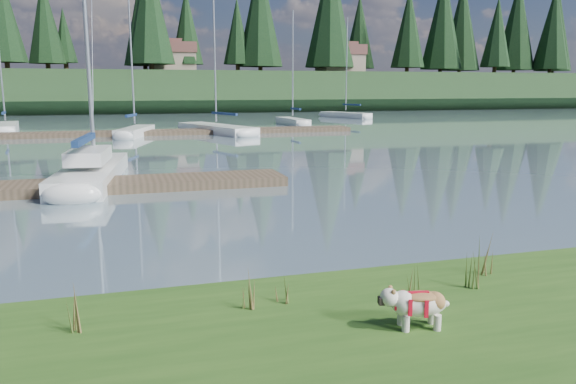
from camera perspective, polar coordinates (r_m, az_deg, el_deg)
name	(u,v)px	position (r m, az deg, el deg)	size (l,w,h in m)	color
ground	(140,135)	(39.58, -14.83, 5.61)	(200.00, 200.00, 0.00)	gray
ridge	(128,92)	(82.44, -15.93, 9.73)	(200.00, 20.00, 5.00)	#1D3419
bulldog	(418,303)	(7.03, 13.04, -10.89)	(0.86, 0.44, 0.51)	silver
sailboat_main	(95,167)	(21.06, -19.06, 2.42)	(2.53, 8.54, 12.14)	silver
dock_near	(28,189)	(18.90, -24.89, 0.30)	(16.00, 2.00, 0.30)	#4C3D2C
dock_far	(170,132)	(39.68, -11.94, 5.96)	(26.00, 2.20, 0.30)	#4C3D2C
sailboat_bg_1	(6,126)	(47.04, -26.70, 5.98)	(2.40, 7.69, 11.33)	silver
sailboat_bg_2	(137,130)	(39.51, -15.06, 6.08)	(3.08, 6.67, 10.03)	silver
sailboat_bg_3	(211,128)	(41.23, -7.85, 6.50)	(4.97, 9.63, 13.86)	silver
sailboat_bg_4	(291,121)	(49.23, 0.26, 7.26)	(1.51, 6.46, 9.64)	silver
sailboat_bg_5	(342,114)	(60.85, 5.46, 7.85)	(4.04, 7.24, 10.43)	silver
weed_0	(247,290)	(7.47, -4.23, -9.95)	(0.17, 0.14, 0.58)	#475B23
weed_1	(284,290)	(7.66, -0.45, -9.95)	(0.17, 0.14, 0.41)	#475B23
weed_2	(471,272)	(8.60, 18.14, -7.78)	(0.17, 0.14, 0.54)	#475B23
weed_3	(70,311)	(7.26, -21.25, -11.21)	(0.17, 0.14, 0.61)	#475B23
weed_4	(413,286)	(7.88, 12.63, -9.29)	(0.17, 0.14, 0.51)	#475B23
weed_5	(486,256)	(9.28, 19.45, -6.13)	(0.17, 0.14, 0.68)	#475B23
mud_lip	(213,303)	(8.52, -7.61, -11.13)	(60.00, 0.50, 0.14)	#33281C
conifer_3	(45,20)	(82.35, -23.50, 15.71)	(4.84, 4.84, 12.25)	#382619
conifer_4	(149,7)	(76.19, -13.91, 17.77)	(6.16, 6.16, 15.10)	#382619
conifer_5	(237,31)	(81.42, -5.18, 15.95)	(3.96, 3.96, 10.35)	#382619
conifer_6	(330,9)	(83.44, 4.31, 18.02)	(7.04, 7.04, 17.00)	#382619
conifer_7	(408,28)	(91.72, 12.14, 16.01)	(5.28, 5.28, 13.20)	#382619
conifer_8	(497,32)	(95.21, 20.45, 14.97)	(4.62, 4.62, 11.77)	#382619
conifer_9	(553,27)	(105.77, 25.34, 14.87)	(5.94, 5.94, 14.62)	#382619
house_1	(172,57)	(80.85, -11.72, 13.31)	(6.30, 5.30, 4.65)	gray
house_2	(340,58)	(84.50, 5.30, 13.36)	(6.30, 5.30, 4.65)	gray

